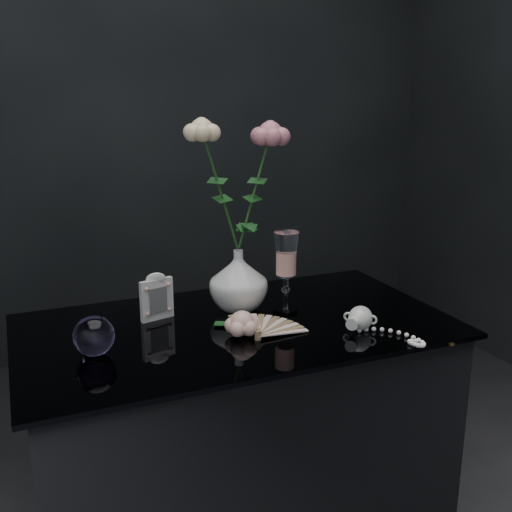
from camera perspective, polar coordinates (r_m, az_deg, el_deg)
name	(u,v)px	position (r m, az deg, el deg)	size (l,w,h in m)	color
table	(238,459)	(1.66, -1.71, -18.74)	(1.05, 0.58, 0.76)	black
vase	(239,280)	(1.56, -1.68, -2.29)	(0.15, 0.15, 0.16)	silver
wine_glass	(286,272)	(1.54, 2.87, -1.56)	(0.07, 0.07, 0.21)	white
picture_frame	(157,296)	(1.51, -9.45, -3.79)	(0.09, 0.07, 0.12)	silver
paperweight	(94,336)	(1.35, -15.18, -7.35)	(0.09, 0.09, 0.09)	#907AC6
paper_fan	(258,334)	(1.39, 0.18, -7.46)	(0.26, 0.20, 0.03)	#FBE9C9
loose_rose	(242,323)	(1.41, -1.33, -6.44)	(0.14, 0.18, 0.06)	#FFB7A4
pearl_jar	(360,317)	(1.47, 9.91, -5.76)	(0.20, 0.21, 0.06)	silver
roses	(239,177)	(1.50, -1.67, 7.53)	(0.27, 0.12, 0.38)	#FFD1A0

